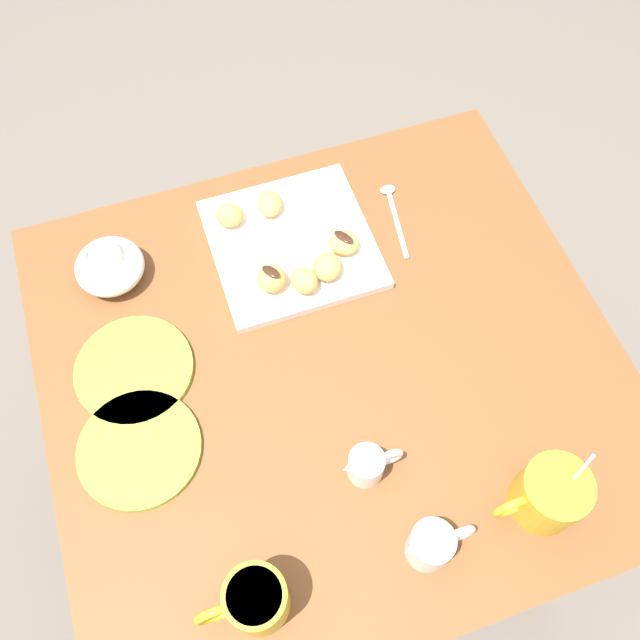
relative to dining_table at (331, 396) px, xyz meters
name	(u,v)px	position (x,y,z in m)	size (l,w,h in m)	color
ground_plane	(328,483)	(0.00, 0.00, -0.58)	(8.00, 8.00, 0.00)	#665B51
dining_table	(331,396)	(0.00, 0.00, 0.00)	(0.90, 0.84, 0.72)	brown
pastry_plate_square	(292,244)	(-0.01, -0.23, 0.14)	(0.27, 0.27, 0.02)	white
coffee_mug_mustard_left	(549,494)	(-0.21, 0.30, 0.19)	(0.13, 0.09, 0.14)	gold
coffee_mug_mustard_right	(255,600)	(0.21, 0.30, 0.19)	(0.12, 0.08, 0.10)	gold
cream_pitcher_white	(432,544)	(-0.03, 0.31, 0.18)	(0.10, 0.06, 0.07)	white
ice_cream_bowl	(109,265)	(0.29, -0.27, 0.17)	(0.11, 0.11, 0.08)	white
chocolate_sauce_pitcher	(367,465)	(0.01, 0.18, 0.17)	(0.09, 0.05, 0.06)	white
saucer_lime_left	(134,369)	(0.30, -0.09, 0.14)	(0.18, 0.18, 0.01)	#9EC633
saucer_lime_right	(139,449)	(0.32, 0.04, 0.14)	(0.18, 0.18, 0.01)	#9EC633
loose_spoon_near_saucer	(394,211)	(-0.20, -0.24, 0.14)	(0.04, 0.16, 0.01)	silver
beignet_0	(327,267)	(-0.04, -0.15, 0.17)	(0.05, 0.05, 0.04)	#DBA351
beignet_1	(343,243)	(-0.09, -0.19, 0.17)	(0.05, 0.05, 0.03)	#DBA351
chocolate_drizzle_1	(344,237)	(-0.09, -0.19, 0.18)	(0.04, 0.02, 0.01)	#381E11
beignet_2	(272,279)	(0.05, -0.16, 0.17)	(0.05, 0.05, 0.04)	#DBA351
chocolate_drizzle_2	(271,272)	(0.05, -0.16, 0.19)	(0.03, 0.02, 0.01)	#381E11
beignet_3	(270,204)	(0.01, -0.31, 0.17)	(0.05, 0.04, 0.03)	#DBA351
beignet_4	(302,281)	(0.00, -0.14, 0.17)	(0.04, 0.05, 0.04)	#DBA351
beignet_5	(230,215)	(0.08, -0.30, 0.17)	(0.04, 0.05, 0.04)	#DBA351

